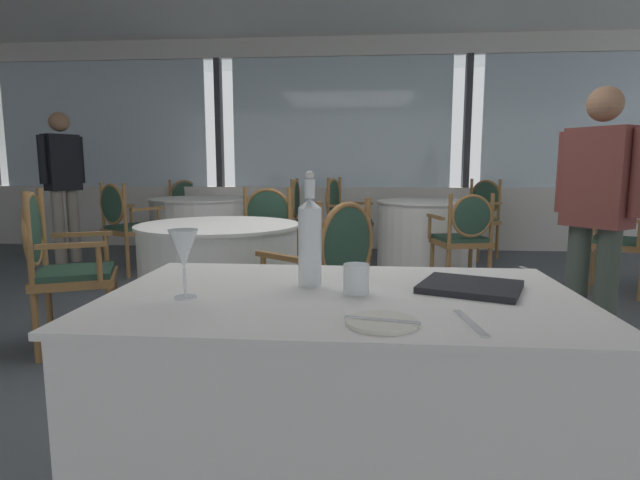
# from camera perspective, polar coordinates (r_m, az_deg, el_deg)

# --- Properties ---
(ground_plane) EXTENTS (13.93, 13.93, 0.00)m
(ground_plane) POSITION_cam_1_polar(r_m,az_deg,el_deg) (3.42, -0.70, -11.01)
(ground_plane) COLOR #4C5156
(window_wall_far) EXTENTS (10.72, 0.14, 2.83)m
(window_wall_far) POSITION_cam_1_polar(r_m,az_deg,el_deg) (7.02, 2.32, 8.28)
(window_wall_far) COLOR silver
(window_wall_far) RESTS_ON ground_plane
(foreground_table) EXTENTS (1.41, 0.86, 0.75)m
(foreground_table) POSITION_cam_1_polar(r_m,az_deg,el_deg) (1.67, 2.48, -18.63)
(foreground_table) COLOR white
(foreground_table) RESTS_ON ground_plane
(side_plate) EXTENTS (0.18, 0.18, 0.01)m
(side_plate) POSITION_cam_1_polar(r_m,az_deg,el_deg) (1.25, 6.98, -9.19)
(side_plate) COLOR silver
(side_plate) RESTS_ON foreground_table
(butter_knife) EXTENTS (0.18, 0.06, 0.00)m
(butter_knife) POSITION_cam_1_polar(r_m,az_deg,el_deg) (1.25, 6.99, -8.96)
(butter_knife) COLOR silver
(butter_knife) RESTS_ON foreground_table
(dinner_fork) EXTENTS (0.05, 0.21, 0.00)m
(dinner_fork) POSITION_cam_1_polar(r_m,az_deg,el_deg) (1.30, 16.61, -8.91)
(dinner_fork) COLOR silver
(dinner_fork) RESTS_ON foreground_table
(water_bottle) EXTENTS (0.07, 0.07, 0.37)m
(water_bottle) POSITION_cam_1_polar(r_m,az_deg,el_deg) (1.61, -1.15, 0.09)
(water_bottle) COLOR white
(water_bottle) RESTS_ON foreground_table
(wine_glass) EXTENTS (0.09, 0.09, 0.20)m
(wine_glass) POSITION_cam_1_polar(r_m,az_deg,el_deg) (1.50, -15.14, -1.12)
(wine_glass) COLOR white
(wine_glass) RESTS_ON foreground_table
(water_tumbler) EXTENTS (0.08, 0.08, 0.09)m
(water_tumbler) POSITION_cam_1_polar(r_m,az_deg,el_deg) (1.53, 4.11, -4.36)
(water_tumbler) COLOR white
(water_tumbler) RESTS_ON foreground_table
(menu_book) EXTENTS (0.36, 0.34, 0.02)m
(menu_book) POSITION_cam_1_polar(r_m,az_deg,el_deg) (1.64, 16.61, -5.07)
(menu_book) COLOR black
(menu_book) RESTS_ON foreground_table
(background_table_0) EXTENTS (1.22, 1.22, 0.75)m
(background_table_0) POSITION_cam_1_polar(r_m,az_deg,el_deg) (6.31, -13.22, 1.21)
(background_table_0) COLOR white
(background_table_0) RESTS_ON ground_plane
(dining_chair_0_0) EXTENTS (0.48, 0.54, 0.99)m
(dining_chair_0_0) POSITION_cam_1_polar(r_m,az_deg,el_deg) (6.03, -3.86, 2.94)
(dining_chair_0_0) COLOR olive
(dining_chair_0_0) RESTS_ON ground_plane
(dining_chair_0_1) EXTENTS (0.65, 0.62, 0.95)m
(dining_chair_0_1) POSITION_cam_1_polar(r_m,az_deg,el_deg) (7.31, -14.80, 3.58)
(dining_chair_0_1) COLOR olive
(dining_chair_0_1) RESTS_ON ground_plane
(dining_chair_0_2) EXTENTS (0.65, 0.63, 0.97)m
(dining_chair_0_2) POSITION_cam_1_polar(r_m,az_deg,el_deg) (5.67, -21.22, 2.07)
(dining_chair_0_2) COLOR olive
(dining_chair_0_2) RESTS_ON ground_plane
(background_table_1) EXTENTS (1.08, 1.08, 0.75)m
(background_table_1) POSITION_cam_1_polar(r_m,az_deg,el_deg) (3.49, -11.23, -4.36)
(background_table_1) COLOR white
(background_table_1) RESTS_ON ground_plane
(dining_chair_1_0) EXTENTS (0.60, 0.64, 1.00)m
(dining_chair_1_0) POSITION_cam_1_polar(r_m,az_deg,el_deg) (3.47, -27.46, -1.81)
(dining_chair_1_0) COLOR olive
(dining_chair_1_0) RESTS_ON ground_plane
(dining_chair_1_1) EXTENTS (0.65, 0.66, 0.96)m
(dining_chair_1_1) POSITION_cam_1_polar(r_m,az_deg,el_deg) (2.75, 1.01, -3.81)
(dining_chair_1_1) COLOR olive
(dining_chair_1_1) RESTS_ON ground_plane
(dining_chair_1_2) EXTENTS (0.58, 0.52, 0.96)m
(dining_chair_1_2) POSITION_cam_1_polar(r_m,az_deg,el_deg) (4.36, -6.35, 0.57)
(dining_chair_1_2) COLOR olive
(dining_chair_1_2) RESTS_ON ground_plane
(dining_chair_2_2) EXTENTS (0.63, 0.65, 0.97)m
(dining_chair_2_2) POSITION_cam_1_polar(r_m,az_deg,el_deg) (5.22, 29.75, 0.96)
(dining_chair_2_2) COLOR olive
(dining_chair_2_2) RESTS_ON ground_plane
(background_table_3) EXTENTS (1.13, 1.13, 0.75)m
(background_table_3) POSITION_cam_1_polar(r_m,az_deg,el_deg) (5.79, 11.92, 0.64)
(background_table_3) COLOR white
(background_table_3) RESTS_ON ground_plane
(dining_chair_3_0) EXTENTS (0.57, 0.62, 1.01)m
(dining_chair_3_0) POSITION_cam_1_polar(r_m,az_deg,el_deg) (6.01, 2.56, 3.06)
(dining_chair_3_0) COLOR olive
(dining_chair_3_0) RESTS_ON ground_plane
(dining_chair_3_1) EXTENTS (0.61, 0.56, 0.89)m
(dining_chair_3_1) POSITION_cam_1_polar(r_m,az_deg,el_deg) (4.87, 16.01, 0.81)
(dining_chair_3_1) COLOR olive
(dining_chair_3_1) RESTS_ON ground_plane
(dining_chair_3_2) EXTENTS (0.66, 0.66, 0.98)m
(dining_chair_3_2) POSITION_cam_1_polar(r_m,az_deg,el_deg) (6.57, 17.51, 3.04)
(dining_chair_3_2) COLOR olive
(dining_chair_3_2) RESTS_ON ground_plane
(diner_person_0) EXTENTS (0.35, 0.47, 1.75)m
(diner_person_0) POSITION_cam_1_polar(r_m,az_deg,el_deg) (6.62, -27.01, 6.29)
(diner_person_0) COLOR gray
(diner_person_0) RESTS_ON ground_plane
(diner_person_1) EXTENTS (0.38, 0.44, 1.59)m
(diner_person_1) POSITION_cam_1_polar(r_m,az_deg,el_deg) (3.42, 28.79, 3.36)
(diner_person_1) COLOR #424C42
(diner_person_1) RESTS_ON ground_plane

